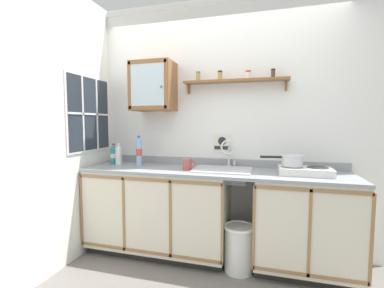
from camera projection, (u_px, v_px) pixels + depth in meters
floor at (206, 272)px, 2.44m from camera, size 5.66×5.66×0.00m
back_wall at (218, 125)px, 2.88m from camera, size 3.26×0.07×2.69m
side_wall_left at (52, 126)px, 2.38m from camera, size 0.05×3.35×2.69m
lower_cabinet_run at (159, 211)px, 2.81m from camera, size 1.49×0.59×0.88m
lower_cabinet_run_right at (304, 225)px, 2.42m from camera, size 0.91×0.59×0.88m
countertop at (212, 172)px, 2.62m from camera, size 2.62×0.61×0.03m
backsplash at (217, 162)px, 2.88m from camera, size 2.62×0.02×0.08m
sink at (223, 172)px, 2.63m from camera, size 0.56×0.46×0.40m
hot_plate_stove at (305, 171)px, 2.37m from camera, size 0.45×0.27×0.07m
saucepan at (292, 160)px, 2.41m from camera, size 0.38×0.20×0.10m
bottle_opaque_white_0 at (118, 155)px, 2.93m from camera, size 0.07×0.07×0.24m
bottle_water_blue_1 at (139, 151)px, 2.91m from camera, size 0.07×0.07×0.33m
bottle_detergent_teal_2 at (114, 155)px, 3.01m from camera, size 0.08×0.08×0.23m
mug at (188, 164)px, 2.63m from camera, size 0.13×0.09×0.11m
wall_cabinet at (153, 87)px, 2.86m from camera, size 0.46×0.33×0.52m
spice_shelf at (234, 80)px, 2.71m from camera, size 1.07×0.14×0.22m
warning_sign at (222, 143)px, 2.86m from camera, size 0.20×0.01×0.21m
window at (89, 114)px, 2.83m from camera, size 0.03×0.70×0.81m
trash_bin at (239, 247)px, 2.45m from camera, size 0.30×0.30×0.44m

